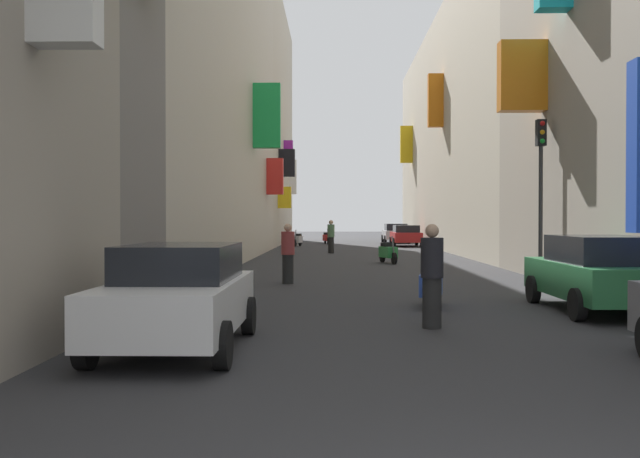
% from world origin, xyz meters
% --- Properties ---
extents(ground_plane, '(140.00, 140.00, 0.00)m').
position_xyz_m(ground_plane, '(0.00, 30.00, 0.00)').
color(ground_plane, '#2D2D30').
extents(building_left_mid_b, '(7.27, 27.70, 17.84)m').
position_xyz_m(building_left_mid_b, '(-8.00, 26.34, 8.92)').
color(building_left_mid_b, '#BCB29E').
rests_on(building_left_mid_b, ground).
extents(building_left_mid_c, '(7.10, 19.81, 17.90)m').
position_xyz_m(building_left_mid_c, '(-7.99, 50.09, 8.94)').
color(building_left_mid_c, '#BCB29E').
rests_on(building_left_mid_c, ground).
extents(building_right_mid_b, '(6.96, 36.46, 14.32)m').
position_xyz_m(building_right_mid_b, '(8.00, 41.77, 7.16)').
color(building_right_mid_b, '#BCB29E').
rests_on(building_right_mid_b, ground).
extents(parked_car_silver, '(1.95, 4.43, 1.48)m').
position_xyz_m(parked_car_silver, '(3.55, 51.07, 0.78)').
color(parked_car_silver, '#B7B7BC').
rests_on(parked_car_silver, ground).
extents(parked_car_white, '(1.85, 3.91, 1.47)m').
position_xyz_m(parked_car_white, '(-3.47, 6.89, 0.77)').
color(parked_car_white, white).
rests_on(parked_car_white, ground).
extents(parked_car_green, '(1.91, 4.16, 1.50)m').
position_xyz_m(parked_car_green, '(3.94, 10.98, 0.79)').
color(parked_car_green, '#236638').
rests_on(parked_car_green, ground).
extents(parked_car_red, '(1.98, 4.30, 1.42)m').
position_xyz_m(parked_car_red, '(3.65, 44.30, 0.76)').
color(parked_car_red, '#B21E1E').
rests_on(parked_car_red, ground).
extents(scooter_green, '(0.73, 1.87, 1.13)m').
position_xyz_m(scooter_green, '(0.99, 26.02, 0.46)').
color(scooter_green, '#287F3D').
rests_on(scooter_green, ground).
extents(scooter_red, '(0.62, 1.88, 1.13)m').
position_xyz_m(scooter_red, '(-1.77, 48.26, 0.46)').
color(scooter_red, red).
rests_on(scooter_red, ground).
extents(scooter_blue, '(0.63, 1.77, 1.13)m').
position_xyz_m(scooter_blue, '(0.75, 11.71, 0.46)').
color(scooter_blue, '#2D4CAD').
rests_on(scooter_blue, ground).
extents(scooter_silver, '(0.65, 1.76, 1.13)m').
position_xyz_m(scooter_silver, '(-3.69, 44.14, 0.46)').
color(scooter_silver, '#ADADB2').
rests_on(scooter_silver, ground).
extents(pedestrian_crossing, '(0.53, 0.53, 1.78)m').
position_xyz_m(pedestrian_crossing, '(-1.41, 34.57, 0.89)').
color(pedestrian_crossing, black).
rests_on(pedestrian_crossing, ground).
extents(pedestrian_near_left, '(0.39, 0.39, 1.70)m').
position_xyz_m(pedestrian_near_left, '(-2.58, 16.82, 0.85)').
color(pedestrian_near_left, black).
rests_on(pedestrian_near_left, ground).
extents(pedestrian_near_right, '(0.50, 0.50, 1.75)m').
position_xyz_m(pedestrian_near_right, '(0.36, 8.84, 0.87)').
color(pedestrian_near_right, black).
rests_on(pedestrian_near_right, ground).
extents(traffic_light_near_corner, '(0.26, 0.34, 4.67)m').
position_xyz_m(traffic_light_near_corner, '(4.64, 17.13, 3.15)').
color(traffic_light_near_corner, '#2D2D2D').
rests_on(traffic_light_near_corner, ground).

